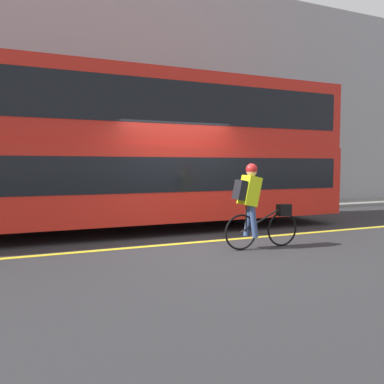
% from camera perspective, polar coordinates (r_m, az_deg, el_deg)
% --- Properties ---
extents(ground_plane, '(80.00, 80.00, 0.00)m').
position_cam_1_polar(ground_plane, '(7.40, 0.59, -8.09)').
color(ground_plane, '#2D2D30').
extents(road_center_line, '(50.00, 0.14, 0.01)m').
position_cam_1_polar(road_center_line, '(7.60, -0.08, -7.73)').
color(road_center_line, yellow).
rests_on(road_center_line, ground_plane).
extents(sidewalk_curb, '(60.00, 1.85, 0.11)m').
position_cam_1_polar(sidewalk_curb, '(12.02, -8.60, -3.18)').
color(sidewalk_curb, gray).
rests_on(sidewalk_curb, ground_plane).
extents(building_facade, '(60.00, 0.30, 8.07)m').
position_cam_1_polar(building_facade, '(13.21, -9.93, 14.80)').
color(building_facade, '#9E9EA3').
rests_on(building_facade, ground_plane).
extents(bus, '(11.97, 2.59, 3.65)m').
position_cam_1_polar(bus, '(8.98, -13.88, 6.97)').
color(bus, black).
rests_on(bus, ground_plane).
extents(cyclist_on_bike, '(1.58, 0.32, 1.59)m').
position_cam_1_polar(cyclist_on_bike, '(7.04, 9.53, -1.66)').
color(cyclist_on_bike, black).
rests_on(cyclist_on_bike, ground_plane).
extents(street_sign_post, '(0.36, 0.09, 2.70)m').
position_cam_1_polar(street_sign_post, '(11.56, -16.05, 4.18)').
color(street_sign_post, '#59595B').
rests_on(street_sign_post, sidewalk_curb).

